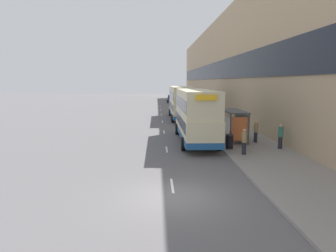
{
  "coord_description": "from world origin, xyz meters",
  "views": [
    {
      "loc": [
        -0.73,
        -12.43,
        4.98
      ],
      "look_at": [
        0.42,
        17.55,
        0.5
      ],
      "focal_mm": 32.0,
      "sensor_mm": 36.0,
      "label": 1
    }
  ],
  "objects_px": {
    "pedestrian_4": "(256,132)",
    "pedestrian_at_shelter": "(281,136)",
    "litter_bin": "(229,141)",
    "pedestrian_1": "(222,129)",
    "pedestrian_2": "(238,128)",
    "double_decker_bus_near": "(196,115)",
    "pedestrian_3": "(244,141)",
    "car_0": "(171,99)",
    "double_decker_bus_ahead": "(181,102)",
    "bus_shelter": "(236,120)"
  },
  "relations": [
    {
      "from": "double_decker_bus_ahead",
      "to": "pedestrian_3",
      "type": "distance_m",
      "value": 20.67
    },
    {
      "from": "double_decker_bus_ahead",
      "to": "pedestrian_4",
      "type": "bearing_deg",
      "value": -74.12
    },
    {
      "from": "car_0",
      "to": "pedestrian_3",
      "type": "height_order",
      "value": "pedestrian_3"
    },
    {
      "from": "pedestrian_at_shelter",
      "to": "pedestrian_4",
      "type": "xyz_separation_m",
      "value": [
        -1.04,
        2.32,
        -0.06
      ]
    },
    {
      "from": "double_decker_bus_near",
      "to": "car_0",
      "type": "relative_size",
      "value": 2.29
    },
    {
      "from": "car_0",
      "to": "pedestrian_4",
      "type": "distance_m",
      "value": 48.86
    },
    {
      "from": "pedestrian_1",
      "to": "double_decker_bus_near",
      "type": "bearing_deg",
      "value": -162.87
    },
    {
      "from": "car_0",
      "to": "pedestrian_at_shelter",
      "type": "bearing_deg",
      "value": -83.97
    },
    {
      "from": "double_decker_bus_near",
      "to": "pedestrian_4",
      "type": "height_order",
      "value": "double_decker_bus_near"
    },
    {
      "from": "bus_shelter",
      "to": "pedestrian_1",
      "type": "height_order",
      "value": "bus_shelter"
    },
    {
      "from": "car_0",
      "to": "double_decker_bus_near",
      "type": "bearing_deg",
      "value": -90.45
    },
    {
      "from": "car_0",
      "to": "litter_bin",
      "type": "height_order",
      "value": "car_0"
    },
    {
      "from": "car_0",
      "to": "pedestrian_at_shelter",
      "type": "xyz_separation_m",
      "value": [
        5.38,
        -50.99,
        0.19
      ]
    },
    {
      "from": "pedestrian_1",
      "to": "pedestrian_2",
      "type": "xyz_separation_m",
      "value": [
        1.4,
        0.35,
        0.03
      ]
    },
    {
      "from": "pedestrian_at_shelter",
      "to": "litter_bin",
      "type": "distance_m",
      "value": 3.71
    },
    {
      "from": "pedestrian_3",
      "to": "pedestrian_4",
      "type": "distance_m",
      "value": 4.46
    },
    {
      "from": "litter_bin",
      "to": "pedestrian_at_shelter",
      "type": "bearing_deg",
      "value": -2.3
    },
    {
      "from": "pedestrian_3",
      "to": "double_decker_bus_near",
      "type": "bearing_deg",
      "value": 117.78
    },
    {
      "from": "double_decker_bus_ahead",
      "to": "pedestrian_2",
      "type": "relative_size",
      "value": 6.97
    },
    {
      "from": "double_decker_bus_near",
      "to": "pedestrian_3",
      "type": "relative_size",
      "value": 6.01
    },
    {
      "from": "pedestrian_at_shelter",
      "to": "litter_bin",
      "type": "bearing_deg",
      "value": 177.7
    },
    {
      "from": "pedestrian_2",
      "to": "pedestrian_3",
      "type": "xyz_separation_m",
      "value": [
        -1.2,
        -6.08,
        0.04
      ]
    },
    {
      "from": "bus_shelter",
      "to": "litter_bin",
      "type": "height_order",
      "value": "bus_shelter"
    },
    {
      "from": "pedestrian_4",
      "to": "pedestrian_1",
      "type": "bearing_deg",
      "value": 141.92
    },
    {
      "from": "pedestrian_1",
      "to": "pedestrian_4",
      "type": "bearing_deg",
      "value": -38.08
    },
    {
      "from": "pedestrian_2",
      "to": "pedestrian_1",
      "type": "bearing_deg",
      "value": -166.04
    },
    {
      "from": "pedestrian_at_shelter",
      "to": "pedestrian_1",
      "type": "relative_size",
      "value": 1.16
    },
    {
      "from": "bus_shelter",
      "to": "car_0",
      "type": "relative_size",
      "value": 0.93
    },
    {
      "from": "car_0",
      "to": "bus_shelter",
      "type": "bearing_deg",
      "value": -86.52
    },
    {
      "from": "double_decker_bus_near",
      "to": "pedestrian_3",
      "type": "xyz_separation_m",
      "value": [
        2.63,
        -4.98,
        -1.26
      ]
    },
    {
      "from": "pedestrian_at_shelter",
      "to": "pedestrian_3",
      "type": "distance_m",
      "value": 3.53
    },
    {
      "from": "pedestrian_3",
      "to": "car_0",
      "type": "bearing_deg",
      "value": 92.45
    },
    {
      "from": "bus_shelter",
      "to": "pedestrian_4",
      "type": "bearing_deg",
      "value": -24.74
    },
    {
      "from": "pedestrian_at_shelter",
      "to": "car_0",
      "type": "bearing_deg",
      "value": 96.03
    },
    {
      "from": "pedestrian_at_shelter",
      "to": "double_decker_bus_near",
      "type": "bearing_deg",
      "value": 149.71
    },
    {
      "from": "pedestrian_3",
      "to": "pedestrian_4",
      "type": "relative_size",
      "value": 1.01
    },
    {
      "from": "pedestrian_4",
      "to": "pedestrian_at_shelter",
      "type": "bearing_deg",
      "value": -65.85
    },
    {
      "from": "bus_shelter",
      "to": "litter_bin",
      "type": "bearing_deg",
      "value": -113.39
    },
    {
      "from": "bus_shelter",
      "to": "pedestrian_4",
      "type": "xyz_separation_m",
      "value": [
        1.42,
        -0.66,
        -0.86
      ]
    },
    {
      "from": "pedestrian_4",
      "to": "double_decker_bus_near",
      "type": "bearing_deg",
      "value": 167.49
    },
    {
      "from": "pedestrian_at_shelter",
      "to": "pedestrian_1",
      "type": "bearing_deg",
      "value": 129.0
    },
    {
      "from": "pedestrian_2",
      "to": "pedestrian_4",
      "type": "xyz_separation_m",
      "value": [
        0.89,
        -2.14,
        0.03
      ]
    },
    {
      "from": "pedestrian_at_shelter",
      "to": "double_decker_bus_ahead",
      "type": "bearing_deg",
      "value": 106.94
    },
    {
      "from": "pedestrian_3",
      "to": "pedestrian_4",
      "type": "height_order",
      "value": "pedestrian_3"
    },
    {
      "from": "pedestrian_2",
      "to": "pedestrian_3",
      "type": "relative_size",
      "value": 0.95
    },
    {
      "from": "double_decker_bus_near",
      "to": "litter_bin",
      "type": "bearing_deg",
      "value": -57.17
    },
    {
      "from": "pedestrian_at_shelter",
      "to": "litter_bin",
      "type": "height_order",
      "value": "pedestrian_at_shelter"
    },
    {
      "from": "double_decker_bus_near",
      "to": "double_decker_bus_ahead",
      "type": "height_order",
      "value": "same"
    },
    {
      "from": "pedestrian_2",
      "to": "pedestrian_4",
      "type": "bearing_deg",
      "value": -67.37
    },
    {
      "from": "double_decker_bus_ahead",
      "to": "car_0",
      "type": "height_order",
      "value": "double_decker_bus_ahead"
    }
  ]
}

